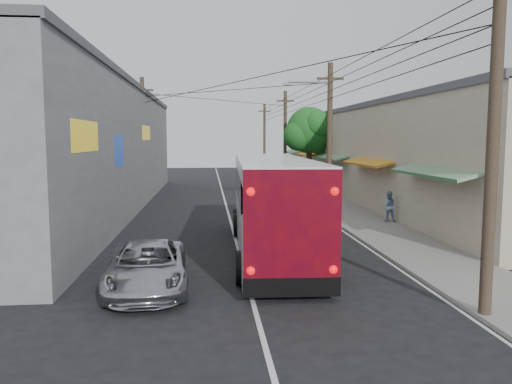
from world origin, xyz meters
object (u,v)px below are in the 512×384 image
jeepney (147,267)px  parked_suv (294,190)px  coach_bus (272,203)px  parked_car_far (269,175)px  parked_car_mid (289,187)px  pedestrian_far (388,206)px  pedestrian_near (326,198)px

jeepney → parked_suv: size_ratio=0.72×
coach_bus → parked_car_far: (3.40, 28.32, -1.04)m
jeepney → parked_suv: 18.38m
parked_suv → parked_car_mid: (0.38, 4.39, -0.20)m
parked_car_far → coach_bus: bearing=-91.9°
coach_bus → parked_car_mid: size_ratio=2.78×
parked_suv → parked_car_mid: size_ratio=1.49×
parked_car_mid → pedestrian_far: (3.00, -11.69, 0.13)m
pedestrian_far → parked_suv: bearing=-55.7°
jeepney → pedestrian_far: pedestrian_far is taller
coach_bus → jeepney: coach_bus is taller
parked_car_mid → parked_suv: bearing=-96.5°
coach_bus → parked_car_far: coach_bus is taller
coach_bus → parked_suv: 13.00m
coach_bus → pedestrian_near: 9.98m
coach_bus → parked_suv: (3.02, 12.61, -0.84)m
parked_car_far → pedestrian_near: size_ratio=3.00×
parked_suv → pedestrian_far: (3.38, -7.30, -0.07)m
jeepney → parked_car_far: size_ratio=1.04×
coach_bus → pedestrian_near: (4.20, 9.01, -0.92)m
parked_car_mid → pedestrian_near: (0.80, -7.99, 0.12)m
parked_suv → parked_car_far: 15.71m
parked_suv → jeepney: bearing=-115.5°
coach_bus → pedestrian_near: size_ratio=8.13×
parked_car_mid → parked_car_far: parked_car_mid is taller
jeepney → pedestrian_near: size_ratio=3.11×
parked_car_far → pedestrian_far: pedestrian_far is taller
parked_car_far → pedestrian_near: 19.33m
jeepney → pedestrian_near: bearing=54.8°
pedestrian_near → coach_bus: bearing=69.7°
coach_bus → pedestrian_far: bearing=42.1°
parked_car_far → parked_car_mid: bearing=-85.0°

